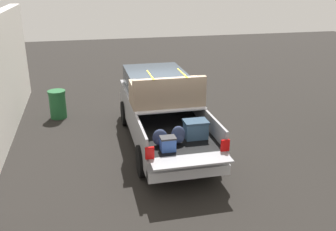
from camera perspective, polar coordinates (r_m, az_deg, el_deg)
The scene contains 4 objects.
ground_plane at distance 11.21m, azimuth -0.69°, elevation -4.22°, with size 40.00×40.00×0.00m, color black.
pickup_truck at distance 11.18m, azimuth -1.11°, elevation 1.13°, with size 6.05×2.06×2.23m.
building_facade at distance 12.48m, azimuth -23.93°, elevation 5.44°, with size 8.87×0.36×3.64m, color silver.
trash_can at distance 13.59m, azimuth -16.39°, elevation 1.67°, with size 0.60×0.60×0.98m.
Camera 1 is at (-9.95, 2.16, 4.69)m, focal length 40.19 mm.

